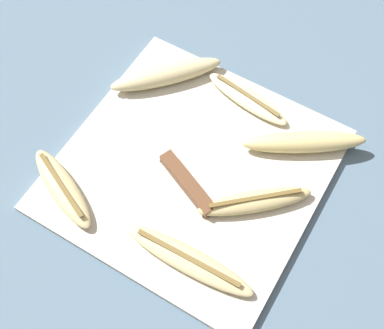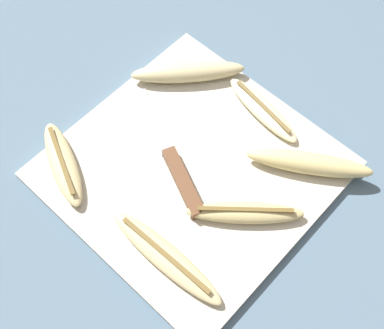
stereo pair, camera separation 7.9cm
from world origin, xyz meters
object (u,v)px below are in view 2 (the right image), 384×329
object	(u,v)px
banana_ripe_center	(166,257)
banana_mellow_near	(63,164)
banana_pale_long	(263,109)
banana_golden_short	(309,163)
banana_soft_right	(188,72)
banana_spotted_left	(245,213)
knife	(178,171)

from	to	relation	value
banana_ripe_center	banana_mellow_near	xyz separation A→B (m)	(-0.00, 0.21, 0.00)
banana_ripe_center	banana_mellow_near	size ratio (longest dim) A/B	1.28
banana_mellow_near	banana_pale_long	bearing A→B (deg)	-29.19
banana_golden_short	banana_pale_long	bearing A→B (deg)	74.60
banana_soft_right	banana_spotted_left	size ratio (longest dim) A/B	1.10
banana_soft_right	banana_mellow_near	size ratio (longest dim) A/B	1.05
knife	banana_golden_short	distance (m)	0.19
banana_golden_short	banana_pale_long	world-z (taller)	banana_golden_short
knife	banana_pale_long	distance (m)	0.17
banana_soft_right	banana_mellow_near	bearing A→B (deg)	174.98
banana_spotted_left	banana_ripe_center	bearing A→B (deg)	163.12
banana_soft_right	banana_pale_long	world-z (taller)	banana_soft_right
banana_mellow_near	knife	bearing A→B (deg)	-50.94
banana_ripe_center	banana_mellow_near	world-z (taller)	banana_mellow_near
banana_ripe_center	banana_pale_long	world-z (taller)	banana_ripe_center
banana_mellow_near	banana_soft_right	bearing A→B (deg)	-5.02
banana_soft_right	banana_ripe_center	bearing A→B (deg)	-142.42
banana_soft_right	banana_mellow_near	distance (m)	0.25
banana_soft_right	banana_spotted_left	world-z (taller)	banana_soft_right
banana_soft_right	banana_spotted_left	xyz separation A→B (m)	(-0.13, -0.23, -0.00)
knife	banana_spotted_left	world-z (taller)	banana_spotted_left
banana_ripe_center	banana_spotted_left	size ratio (longest dim) A/B	1.33
knife	banana_ripe_center	size ratio (longest dim) A/B	1.17
banana_golden_short	banana_soft_right	bearing A→B (deg)	89.66
knife	banana_golden_short	xyz separation A→B (m)	(0.14, -0.14, 0.01)
banana_spotted_left	banana_pale_long	bearing A→B (deg)	31.30
banana_soft_right	banana_pale_long	size ratio (longest dim) A/B	1.04
banana_ripe_center	banana_pale_long	size ratio (longest dim) A/B	1.27
banana_pale_long	banana_golden_short	bearing A→B (deg)	-105.40
knife	banana_mellow_near	xyz separation A→B (m)	(-0.11, 0.13, 0.00)
banana_soft_right	banana_spotted_left	distance (m)	0.26
knife	banana_spotted_left	size ratio (longest dim) A/B	1.55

